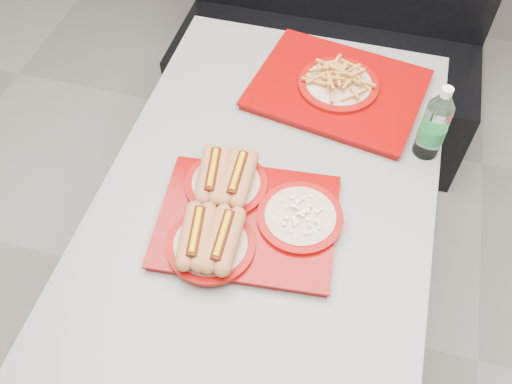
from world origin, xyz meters
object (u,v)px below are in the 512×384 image
(water_bottle, at_px, (434,126))
(booth_bench, at_px, (327,47))
(tray_far, at_px, (338,86))
(diner_table, at_px, (267,224))
(tray_near, at_px, (240,214))

(water_bottle, bearing_deg, booth_bench, 115.82)
(tray_far, height_order, water_bottle, water_bottle)
(booth_bench, xyz_separation_m, water_bottle, (0.40, -0.83, 0.45))
(diner_table, distance_m, tray_near, 0.24)
(booth_bench, relative_size, tray_near, 2.75)
(diner_table, relative_size, booth_bench, 1.05)
(tray_near, bearing_deg, diner_table, 69.00)
(diner_table, height_order, tray_far, tray_far)
(tray_near, height_order, tray_far, same)
(diner_table, xyz_separation_m, tray_near, (-0.04, -0.12, 0.20))
(water_bottle, bearing_deg, tray_far, 148.93)
(tray_far, bearing_deg, booth_bench, 99.95)
(tray_near, distance_m, tray_far, 0.57)
(tray_near, height_order, water_bottle, water_bottle)
(tray_near, xyz_separation_m, tray_far, (0.16, 0.55, -0.01))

